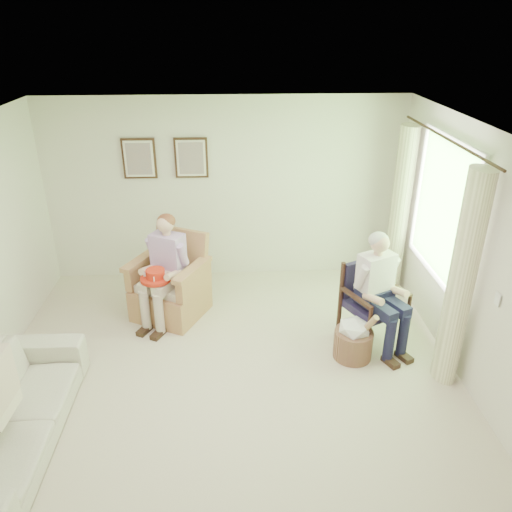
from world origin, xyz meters
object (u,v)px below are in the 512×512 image
sofa (5,417)px  wood_armchair (372,298)px  person_wicker (166,263)px  hatbox (354,338)px  red_hat (156,276)px  person_dark (378,285)px  wicker_armchair (170,290)px

sofa → wood_armchair: bearing=-67.3°
person_wicker → hatbox: 2.40m
wood_armchair → red_hat: size_ratio=2.59×
wood_armchair → person_dark: size_ratio=0.70×
person_dark → red_hat: bearing=143.6°
sofa → hatbox: 3.56m
sofa → person_dark: bearing=-69.4°
person_dark → hatbox: (-0.29, -0.24, -0.55)m
red_hat → person_wicker: bearing=56.8°
person_dark → person_wicker: bearing=139.2°
wicker_armchair → red_hat: bearing=-83.5°
wicker_armchair → person_wicker: 0.48m
person_wicker → red_hat: 0.23m
wood_armchair → sofa: size_ratio=0.43×
wicker_armchair → person_dark: (2.44, -0.81, 0.46)m
red_hat → hatbox: red_hat is taller
red_hat → wood_armchair: bearing=-7.4°
red_hat → hatbox: bearing=-17.9°
wicker_armchair → sofa: size_ratio=0.48×
hatbox → wood_armchair: bearing=54.3°
person_wicker → person_dark: (2.44, -0.67, -0.00)m
wood_armchair → person_wicker: person_wicker is taller
wood_armchair → red_hat: (-2.56, 0.33, 0.18)m
hatbox → person_wicker: bearing=157.1°
wood_armchair → hatbox: size_ratio=1.49×
person_dark → sofa: bearing=175.1°
wood_armchair → red_hat: 2.59m
wicker_armchair → person_wicker: (0.00, -0.14, 0.46)m
person_dark → wood_armchair: bearing=64.5°
red_hat → hatbox: 2.43m
hatbox → red_hat: bearing=162.1°
sofa → hatbox: size_ratio=3.44×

